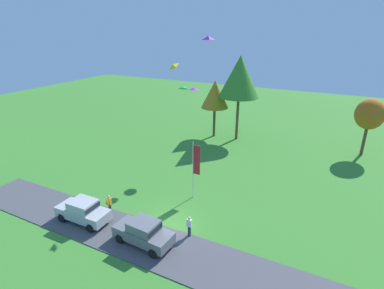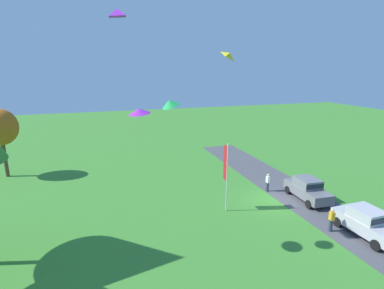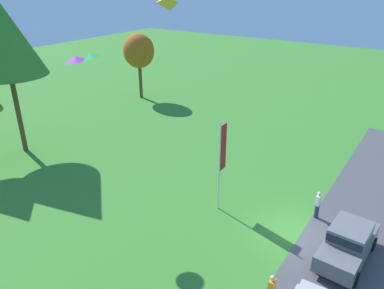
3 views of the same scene
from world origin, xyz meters
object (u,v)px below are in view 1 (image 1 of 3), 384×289
object	(u,v)px
person_on_lawn	(110,204)
flag_banner	(195,164)
kite_delta_near_flag	(194,89)
person_watching_sky	(189,226)
tree_right_of_center	(240,77)
car_sedan_far_end	(83,210)
tree_lone_near	(215,94)
kite_delta_high_right	(183,87)
tree_far_left	(370,115)
kite_diamond_topmost	(172,66)
car_sedan_by_flagpole	(143,232)
kite_diamond_high_left	(208,38)

from	to	relation	value
person_on_lawn	flag_banner	size ratio (longest dim) A/B	0.31
person_on_lawn	kite_delta_near_flag	xyz separation A→B (m)	(1.70, 12.27, 7.65)
person_watching_sky	tree_right_of_center	world-z (taller)	tree_right_of_center
car_sedan_far_end	tree_right_of_center	size ratio (longest dim) A/B	0.39
tree_lone_near	kite_delta_high_right	distance (m)	11.42
car_sedan_far_end	kite_delta_high_right	world-z (taller)	kite_delta_high_right
person_watching_sky	person_on_lawn	xyz separation A→B (m)	(-7.28, -0.35, 0.00)
tree_far_left	kite_delta_high_right	distance (m)	22.21
person_on_lawn	tree_far_left	bearing A→B (deg)	50.93
tree_lone_near	tree_right_of_center	size ratio (longest dim) A/B	0.70
kite_diamond_topmost	kite_delta_high_right	size ratio (longest dim) A/B	0.82
car_sedan_far_end	kite_diamond_topmost	xyz separation A→B (m)	(3.53, 8.51, 10.47)
person_watching_sky	kite_delta_high_right	bearing A→B (deg)	119.93
tree_lone_near	car_sedan_by_flagpole	bearing A→B (deg)	-79.23
tree_lone_near	kite_delta_high_right	world-z (taller)	kite_delta_high_right
person_on_lawn	kite_delta_near_flag	world-z (taller)	kite_delta_near_flag
kite_delta_high_right	tree_right_of_center	bearing A→B (deg)	78.81
car_sedan_by_flagpole	tree_right_of_center	bearing A→B (deg)	92.86
flag_banner	kite_diamond_high_left	size ratio (longest dim) A/B	5.50
person_on_lawn	kite_delta_near_flag	distance (m)	14.56
person_on_lawn	kite_diamond_high_left	bearing A→B (deg)	77.29
car_sedan_far_end	kite_diamond_topmost	world-z (taller)	kite_diamond_topmost
person_on_lawn	tree_right_of_center	distance (m)	23.50
tree_right_of_center	kite_diamond_topmost	bearing A→B (deg)	-94.22
person_watching_sky	kite_diamond_topmost	world-z (taller)	kite_diamond_topmost
car_sedan_by_flagpole	tree_lone_near	world-z (taller)	tree_lone_near
person_on_lawn	tree_lone_near	world-z (taller)	tree_lone_near
tree_lone_near	flag_banner	bearing A→B (deg)	-72.86
tree_far_left	flag_banner	world-z (taller)	tree_far_left
kite_delta_near_flag	kite_delta_high_right	bearing A→B (deg)	-103.19
kite_diamond_topmost	flag_banner	bearing A→B (deg)	-24.36
car_sedan_by_flagpole	person_on_lawn	world-z (taller)	car_sedan_by_flagpole
tree_right_of_center	kite_diamond_high_left	bearing A→B (deg)	-93.95
kite_delta_high_right	car_sedan_far_end	bearing A→B (deg)	-101.01
person_watching_sky	tree_lone_near	bearing A→B (deg)	108.20
car_sedan_far_end	car_sedan_by_flagpole	distance (m)	5.84
car_sedan_far_end	kite_delta_high_right	size ratio (longest dim) A/B	4.66
car_sedan_by_flagpole	person_on_lawn	xyz separation A→B (m)	(-4.74, 1.85, -0.16)
tree_lone_near	car_sedan_far_end	bearing A→B (deg)	-93.34
person_on_lawn	car_sedan_by_flagpole	bearing A→B (deg)	-21.32
car_sedan_far_end	kite_delta_near_flag	size ratio (longest dim) A/B	3.70
tree_lone_near	kite_delta_near_flag	bearing A→B (deg)	-81.33
person_watching_sky	kite_delta_near_flag	xyz separation A→B (m)	(-5.58, 11.92, 7.65)
tree_right_of_center	kite_delta_high_right	xyz separation A→B (m)	(-2.22, -11.24, 0.35)
kite_delta_near_flag	car_sedan_by_flagpole	bearing A→B (deg)	-77.84
tree_right_of_center	person_watching_sky	bearing A→B (deg)	-80.20
person_watching_sky	kite_delta_near_flag	bearing A→B (deg)	115.08
person_watching_sky	tree_far_left	size ratio (longest dim) A/B	0.25
person_watching_sky	tree_lone_near	size ratio (longest dim) A/B	0.22
kite_delta_near_flag	kite_diamond_high_left	xyz separation A→B (m)	(1.24, 0.77, 5.06)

